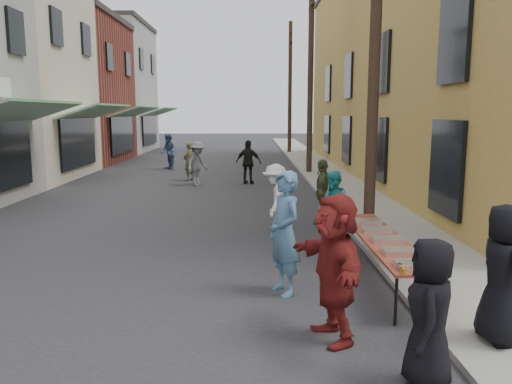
{
  "coord_description": "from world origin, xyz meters",
  "views": [
    {
      "loc": [
        1.55,
        -8.33,
        2.87
      ],
      "look_at": [
        1.66,
        1.45,
        1.3
      ],
      "focal_mm": 35.0,
      "sensor_mm": 36.0,
      "label": 1
    }
  ],
  "objects_px": {
    "serving_table": "(382,240)",
    "server": "(502,274)",
    "utility_pole_mid": "(310,76)",
    "guest_front_c": "(333,206)",
    "guest_front_a": "(430,314)",
    "utility_pole_far": "(290,88)",
    "utility_pole_near": "(375,37)",
    "catering_tray_sausage": "(413,264)"
  },
  "relations": [
    {
      "from": "serving_table",
      "to": "server",
      "type": "relative_size",
      "value": 2.35
    },
    {
      "from": "utility_pole_mid",
      "to": "guest_front_c",
      "type": "height_order",
      "value": "utility_pole_mid"
    },
    {
      "from": "guest_front_a",
      "to": "utility_pole_far",
      "type": "bearing_deg",
      "value": -163.62
    },
    {
      "from": "utility_pole_near",
      "to": "utility_pole_mid",
      "type": "relative_size",
      "value": 1.0
    },
    {
      "from": "utility_pole_mid",
      "to": "guest_front_a",
      "type": "height_order",
      "value": "utility_pole_mid"
    },
    {
      "from": "utility_pole_near",
      "to": "serving_table",
      "type": "bearing_deg",
      "value": -99.27
    },
    {
      "from": "utility_pole_mid",
      "to": "utility_pole_far",
      "type": "distance_m",
      "value": 12.0
    },
    {
      "from": "serving_table",
      "to": "guest_front_a",
      "type": "relative_size",
      "value": 2.48
    },
    {
      "from": "guest_front_a",
      "to": "utility_pole_mid",
      "type": "bearing_deg",
      "value": -164.72
    },
    {
      "from": "utility_pole_near",
      "to": "utility_pole_mid",
      "type": "bearing_deg",
      "value": 90.0
    },
    {
      "from": "utility_pole_mid",
      "to": "serving_table",
      "type": "height_order",
      "value": "utility_pole_mid"
    },
    {
      "from": "server",
      "to": "serving_table",
      "type": "bearing_deg",
      "value": 17.39
    },
    {
      "from": "utility_pole_mid",
      "to": "guest_front_c",
      "type": "bearing_deg",
      "value": -94.16
    },
    {
      "from": "utility_pole_near",
      "to": "guest_front_a",
      "type": "height_order",
      "value": "utility_pole_near"
    },
    {
      "from": "serving_table",
      "to": "guest_front_a",
      "type": "bearing_deg",
      "value": -96.71
    },
    {
      "from": "utility_pole_near",
      "to": "guest_front_a",
      "type": "distance_m",
      "value": 7.5
    },
    {
      "from": "guest_front_a",
      "to": "server",
      "type": "distance_m",
      "value": 1.45
    },
    {
      "from": "utility_pole_near",
      "to": "utility_pole_far",
      "type": "distance_m",
      "value": 24.0
    },
    {
      "from": "utility_pole_near",
      "to": "catering_tray_sausage",
      "type": "relative_size",
      "value": 18.0
    },
    {
      "from": "utility_pole_mid",
      "to": "serving_table",
      "type": "xyz_separation_m",
      "value": [
        -0.5,
        -15.06,
        -3.79
      ]
    },
    {
      "from": "serving_table",
      "to": "guest_front_c",
      "type": "relative_size",
      "value": 2.53
    },
    {
      "from": "utility_pole_mid",
      "to": "server",
      "type": "xyz_separation_m",
      "value": [
        0.27,
        -17.62,
        -3.55
      ]
    },
    {
      "from": "utility_pole_mid",
      "to": "server",
      "type": "relative_size",
      "value": 5.28
    },
    {
      "from": "utility_pole_near",
      "to": "utility_pole_mid",
      "type": "distance_m",
      "value": 12.0
    },
    {
      "from": "guest_front_c",
      "to": "utility_pole_mid",
      "type": "bearing_deg",
      "value": 162.21
    },
    {
      "from": "guest_front_a",
      "to": "server",
      "type": "relative_size",
      "value": 0.95
    },
    {
      "from": "serving_table",
      "to": "guest_front_c",
      "type": "xyz_separation_m",
      "value": [
        -0.4,
        2.68,
        0.08
      ]
    },
    {
      "from": "utility_pole_near",
      "to": "serving_table",
      "type": "height_order",
      "value": "utility_pole_near"
    },
    {
      "from": "utility_pole_near",
      "to": "guest_front_c",
      "type": "xyz_separation_m",
      "value": [
        -0.9,
        -0.38,
        -3.71
      ]
    },
    {
      "from": "utility_pole_near",
      "to": "guest_front_c",
      "type": "relative_size",
      "value": 5.7
    },
    {
      "from": "utility_pole_near",
      "to": "serving_table",
      "type": "xyz_separation_m",
      "value": [
        -0.5,
        -3.06,
        -3.79
      ]
    },
    {
      "from": "utility_pole_near",
      "to": "guest_front_c",
      "type": "distance_m",
      "value": 3.84
    },
    {
      "from": "catering_tray_sausage",
      "to": "guest_front_a",
      "type": "distance_m",
      "value": 1.79
    },
    {
      "from": "utility_pole_far",
      "to": "serving_table",
      "type": "bearing_deg",
      "value": -91.06
    },
    {
      "from": "serving_table",
      "to": "guest_front_c",
      "type": "distance_m",
      "value": 2.71
    },
    {
      "from": "utility_pole_far",
      "to": "catering_tray_sausage",
      "type": "bearing_deg",
      "value": -91.0
    },
    {
      "from": "serving_table",
      "to": "utility_pole_far",
      "type": "bearing_deg",
      "value": 88.94
    },
    {
      "from": "utility_pole_near",
      "to": "guest_front_a",
      "type": "relative_size",
      "value": 5.58
    },
    {
      "from": "utility_pole_mid",
      "to": "utility_pole_far",
      "type": "relative_size",
      "value": 1.0
    },
    {
      "from": "utility_pole_near",
      "to": "utility_pole_far",
      "type": "relative_size",
      "value": 1.0
    },
    {
      "from": "utility_pole_near",
      "to": "guest_front_c",
      "type": "bearing_deg",
      "value": -156.87
    },
    {
      "from": "catering_tray_sausage",
      "to": "guest_front_a",
      "type": "xyz_separation_m",
      "value": [
        -0.4,
        -1.75,
        0.02
      ]
    }
  ]
}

